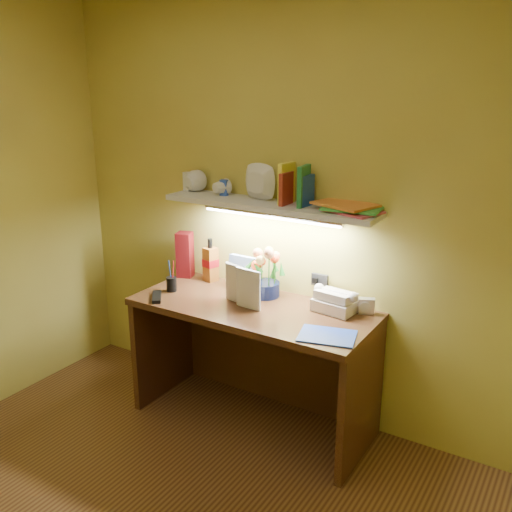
{
  "coord_description": "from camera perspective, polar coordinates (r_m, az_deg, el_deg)",
  "views": [
    {
      "loc": [
        1.6,
        -1.35,
        1.98
      ],
      "look_at": [
        -0.07,
        1.35,
        1.0
      ],
      "focal_mm": 40.0,
      "sensor_mm": 36.0,
      "label": 1
    }
  ],
  "objects": [
    {
      "name": "tv_remote",
      "position": [
        3.4,
        -9.9,
        -4.05
      ],
      "size": [
        0.15,
        0.17,
        0.02
      ],
      "primitive_type": "cube",
      "rotation": [
        0.0,
        0.0,
        0.69
      ],
      "color": "black",
      "rests_on": "desk"
    },
    {
      "name": "desk",
      "position": [
        3.41,
        -0.34,
        -10.82
      ],
      "size": [
        1.4,
        0.6,
        0.75
      ],
      "primitive_type": "cube",
      "color": "#3B1910",
      "rests_on": "ground"
    },
    {
      "name": "flower_bouquet",
      "position": [
        3.35,
        0.95,
        -1.59
      ],
      "size": [
        0.23,
        0.23,
        0.3
      ],
      "primitive_type": null,
      "rotation": [
        0.0,
        0.0,
        -0.21
      ],
      "color": "black",
      "rests_on": "desk"
    },
    {
      "name": "whisky_box",
      "position": [
        3.71,
        -7.12,
        0.14
      ],
      "size": [
        0.12,
        0.12,
        0.29
      ],
      "primitive_type": "cube",
      "rotation": [
        0.0,
        0.0,
        0.33
      ],
      "color": "#5D0C0E",
      "rests_on": "desk"
    },
    {
      "name": "art_card",
      "position": [
        3.45,
        -1.17,
        -1.79
      ],
      "size": [
        0.21,
        0.05,
        0.21
      ],
      "primitive_type": null,
      "rotation": [
        0.0,
        0.0,
        -0.04
      ],
      "color": "white",
      "rests_on": "desk"
    },
    {
      "name": "desk_clock",
      "position": [
        3.19,
        10.99,
        -4.92
      ],
      "size": [
        0.1,
        0.07,
        0.09
      ],
      "primitive_type": "cube",
      "rotation": [
        0.0,
        0.0,
        0.38
      ],
      "color": "silver",
      "rests_on": "desk"
    },
    {
      "name": "blue_folder",
      "position": [
        2.9,
        7.14,
        -7.93
      ],
      "size": [
        0.32,
        0.27,
        0.01
      ],
      "primitive_type": "cube",
      "rotation": [
        0.0,
        0.0,
        0.26
      ],
      "color": "blue",
      "rests_on": "desk"
    },
    {
      "name": "pen_cup",
      "position": [
        3.48,
        -8.47,
        -2.33
      ],
      "size": [
        0.08,
        0.08,
        0.15
      ],
      "primitive_type": "cylinder",
      "rotation": [
        0.0,
        0.0,
        -0.26
      ],
      "color": "black",
      "rests_on": "desk"
    },
    {
      "name": "telephone",
      "position": [
        3.19,
        7.95,
        -4.32
      ],
      "size": [
        0.24,
        0.19,
        0.14
      ],
      "primitive_type": null,
      "rotation": [
        0.0,
        0.0,
        -0.11
      ],
      "color": "white",
      "rests_on": "desk"
    },
    {
      "name": "desk_book_a",
      "position": [
        3.33,
        -3.03,
        -2.41
      ],
      "size": [
        0.17,
        0.07,
        0.23
      ],
      "primitive_type": "imported",
      "rotation": [
        0.0,
        0.0,
        -0.29
      ],
      "color": "beige",
      "rests_on": "desk"
    },
    {
      "name": "wall_shelf",
      "position": [
        3.24,
        1.19,
        5.76
      ],
      "size": [
        1.31,
        0.32,
        0.26
      ],
      "color": "silver",
      "rests_on": "ground"
    },
    {
      "name": "desk_book_b",
      "position": [
        3.23,
        -1.98,
        -2.99
      ],
      "size": [
        0.17,
        0.04,
        0.23
      ],
      "primitive_type": "imported",
      "rotation": [
        0.0,
        0.0,
        -0.11
      ],
      "color": "silver",
      "rests_on": "desk"
    },
    {
      "name": "whisky_bottle",
      "position": [
        3.62,
        -4.58,
        -0.39
      ],
      "size": [
        0.09,
        0.09,
        0.28
      ],
      "primitive_type": null,
      "rotation": [
        0.0,
        0.0,
        -0.25
      ],
      "color": "#AA5E1F",
      "rests_on": "desk"
    }
  ]
}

